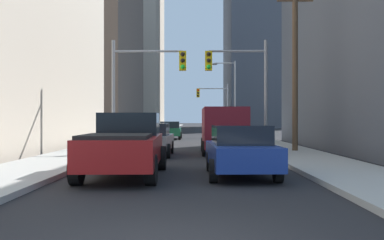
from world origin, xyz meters
TOP-DOWN VIEW (x-y plane):
  - sidewalk_left at (-5.00, 50.00)m, footprint 2.92×160.00m
  - sidewalk_right at (5.00, 50.00)m, footprint 2.92×160.00m
  - pickup_truck_red at (-1.77, 7.53)m, footprint 2.20×5.47m
  - cargo_van_maroon at (1.70, 16.08)m, footprint 2.16×5.23m
  - sedan_blue at (1.66, 7.44)m, footprint 1.96×4.27m
  - sedan_grey at (-1.75, 14.77)m, footprint 1.95×4.24m
  - sedan_green at (-1.85, 32.10)m, footprint 1.95×4.23m
  - traffic_signal_near_left at (-2.41, 18.14)m, footprint 4.05×0.44m
  - traffic_signal_near_right at (2.72, 18.14)m, footprint 3.38×0.44m
  - traffic_signal_far_right at (2.53, 46.69)m, footprint 3.78×0.44m
  - utility_pole_right at (5.29, 16.29)m, footprint 2.20×0.28m
  - street_lamp_right at (3.87, 37.80)m, footprint 2.36×0.32m
  - building_left_mid_office at (-18.43, 49.81)m, footprint 21.68×21.68m

SIDE VIEW (x-z plane):
  - sidewalk_left at x=-5.00m, z-range 0.00..0.15m
  - sidewalk_right at x=5.00m, z-range 0.00..0.15m
  - sedan_blue at x=1.66m, z-range 0.01..1.53m
  - sedan_grey at x=-1.75m, z-range 0.01..1.53m
  - sedan_green at x=-1.85m, z-range 0.01..1.53m
  - pickup_truck_red at x=-1.77m, z-range -0.02..1.88m
  - cargo_van_maroon at x=1.70m, z-range 0.16..2.42m
  - traffic_signal_near_right at x=2.72m, z-range 1.02..7.02m
  - traffic_signal_far_right at x=2.53m, z-range 1.04..7.04m
  - traffic_signal_near_left at x=-2.41m, z-range 1.06..7.06m
  - street_lamp_right at x=3.87m, z-range 0.79..8.29m
  - utility_pole_right at x=5.29m, z-range 0.27..9.31m
  - building_left_mid_office at x=-18.43m, z-range 0.00..26.09m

